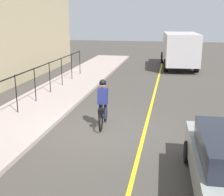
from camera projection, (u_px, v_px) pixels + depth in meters
The scene contains 6 objects.
ground_plane at pixel (100, 131), 11.06m from camera, with size 80.00×80.00×0.00m, color #443F39.
lane_line_centre at pixel (144, 134), 10.76m from camera, with size 36.00×0.12×0.01m, color yellow.
sidewalk at pixel (15, 123), 11.69m from camera, with size 40.00×3.20×0.15m, color #A5958E.
iron_fence at pixel (16, 85), 12.38m from camera, with size 17.74×0.04×1.60m.
cyclist_lead at pixel (103, 104), 11.22m from camera, with size 1.71×0.38×1.83m.
box_truck_background at pixel (179, 48), 23.91m from camera, with size 6.89×3.00×2.78m.
Camera 1 is at (-10.07, -2.45, 4.08)m, focal length 48.48 mm.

